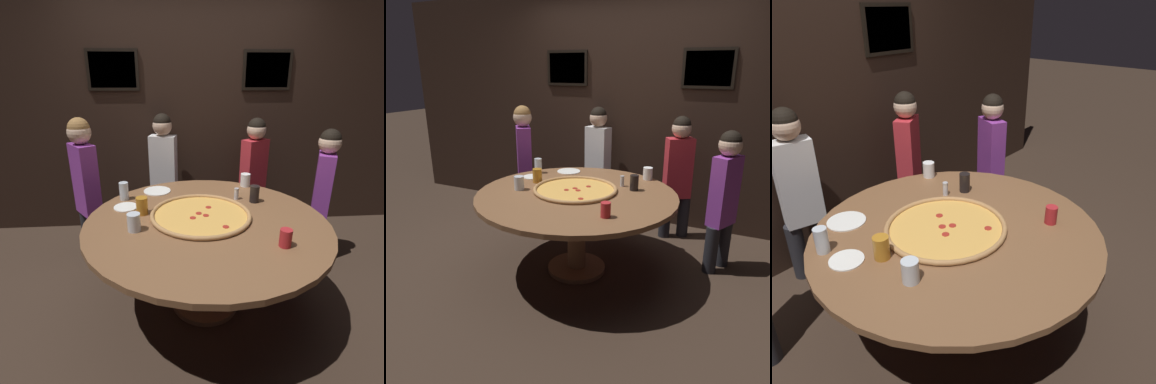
% 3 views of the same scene
% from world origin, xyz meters
% --- Properties ---
extents(ground_plane, '(24.00, 24.00, 0.00)m').
position_xyz_m(ground_plane, '(0.00, 0.00, 0.00)').
color(ground_plane, '#38281E').
extents(back_wall, '(6.40, 0.08, 2.60)m').
position_xyz_m(back_wall, '(0.00, 1.46, 1.30)').
color(back_wall, black).
rests_on(back_wall, ground_plane).
extents(dining_table, '(1.72, 1.72, 0.74)m').
position_xyz_m(dining_table, '(0.00, 0.00, 0.62)').
color(dining_table, brown).
rests_on(dining_table, ground_plane).
extents(giant_pizza, '(0.74, 0.74, 0.03)m').
position_xyz_m(giant_pizza, '(-0.04, 0.05, 0.75)').
color(giant_pizza, '#E5A84C').
rests_on(giant_pizza, dining_table).
extents(drink_cup_beside_pizza, '(0.07, 0.07, 0.15)m').
position_xyz_m(drink_cup_beside_pizza, '(-0.63, 0.41, 0.81)').
color(drink_cup_beside_pizza, silver).
rests_on(drink_cup_beside_pizza, dining_table).
extents(drink_cup_far_left, '(0.09, 0.09, 0.13)m').
position_xyz_m(drink_cup_far_left, '(-0.46, 0.12, 0.81)').
color(drink_cup_far_left, '#BC7A23').
rests_on(drink_cup_far_left, dining_table).
extents(drink_cup_far_right, '(0.07, 0.07, 0.11)m').
position_xyz_m(drink_cup_far_right, '(0.42, -0.40, 0.80)').
color(drink_cup_far_right, '#B22328').
rests_on(drink_cup_far_right, dining_table).
extents(drink_cup_centre_back, '(0.09, 0.09, 0.12)m').
position_xyz_m(drink_cup_centre_back, '(-0.49, -0.13, 0.80)').
color(drink_cup_centre_back, silver).
rests_on(drink_cup_centre_back, dining_table).
extents(drink_cup_near_left, '(0.08, 0.08, 0.14)m').
position_xyz_m(drink_cup_near_left, '(0.42, 0.28, 0.81)').
color(drink_cup_near_left, black).
rests_on(drink_cup_near_left, dining_table).
extents(drink_cup_near_right, '(0.09, 0.09, 0.12)m').
position_xyz_m(drink_cup_near_right, '(0.44, 0.66, 0.80)').
color(drink_cup_near_right, white).
rests_on(drink_cup_near_right, dining_table).
extents(white_plate_beside_cup, '(0.18, 0.18, 0.01)m').
position_xyz_m(white_plate_beside_cup, '(-0.60, 0.25, 0.74)').
color(white_plate_beside_cup, white).
rests_on(white_plate_beside_cup, dining_table).
extents(white_plate_left_side, '(0.24, 0.24, 0.01)m').
position_xyz_m(white_plate_left_side, '(-0.37, 0.58, 0.74)').
color(white_plate_left_side, white).
rests_on(white_plate_left_side, dining_table).
extents(condiment_shaker, '(0.04, 0.04, 0.10)m').
position_xyz_m(condiment_shaker, '(0.29, 0.35, 0.79)').
color(condiment_shaker, silver).
rests_on(condiment_shaker, dining_table).
extents(diner_side_left, '(0.35, 0.21, 1.34)m').
position_xyz_m(diner_side_left, '(-0.32, 1.24, 0.76)').
color(diner_side_left, '#232328').
rests_on(diner_side_left, ground_plane).
extents(diner_far_right, '(0.34, 0.27, 1.30)m').
position_xyz_m(diner_far_right, '(0.64, 1.10, 0.74)').
color(diner_far_right, '#232328').
rests_on(diner_far_right, ground_plane).
extents(diner_centre_back, '(0.30, 0.35, 1.37)m').
position_xyz_m(diner_centre_back, '(-1.03, 0.76, 0.77)').
color(diner_centre_back, '#232328').
rests_on(diner_centre_back, ground_plane).
extents(diner_far_left, '(0.25, 0.33, 1.27)m').
position_xyz_m(diner_far_left, '(1.14, 0.57, 0.72)').
color(diner_far_left, '#232328').
rests_on(diner_far_left, ground_plane).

